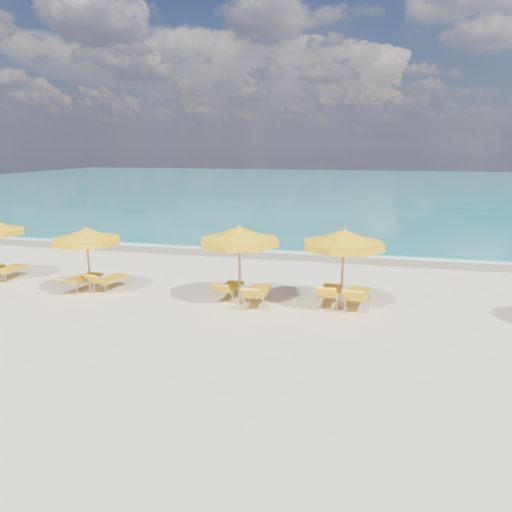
# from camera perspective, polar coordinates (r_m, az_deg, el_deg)

# --- Properties ---
(ground_plane) EXTENTS (120.00, 120.00, 0.00)m
(ground_plane) POSITION_cam_1_polar(r_m,az_deg,el_deg) (16.57, -1.24, -5.15)
(ground_plane) COLOR beige
(ocean) EXTENTS (120.00, 80.00, 0.30)m
(ocean) POSITION_cam_1_polar(r_m,az_deg,el_deg) (63.57, 10.11, 7.81)
(ocean) COLOR #147072
(ocean) RESTS_ON ground
(wet_sand_band) EXTENTS (120.00, 2.60, 0.01)m
(wet_sand_band) POSITION_cam_1_polar(r_m,az_deg,el_deg) (23.55, 3.41, 0.18)
(wet_sand_band) COLOR tan
(wet_sand_band) RESTS_ON ground
(foam_line) EXTENTS (120.00, 1.20, 0.03)m
(foam_line) POSITION_cam_1_polar(r_m,az_deg,el_deg) (24.32, 3.76, 0.57)
(foam_line) COLOR white
(foam_line) RESTS_ON ground
(whitecap_near) EXTENTS (14.00, 0.36, 0.05)m
(whitecap_near) POSITION_cam_1_polar(r_m,az_deg,el_deg) (34.16, -3.61, 4.04)
(whitecap_near) COLOR white
(whitecap_near) RESTS_ON ground
(whitecap_far) EXTENTS (18.00, 0.30, 0.05)m
(whitecap_far) POSITION_cam_1_polar(r_m,az_deg,el_deg) (39.75, 19.33, 4.56)
(whitecap_far) COLOR white
(whitecap_far) RESTS_ON ground
(umbrella_3) EXTENTS (2.71, 2.71, 2.36)m
(umbrella_3) POSITION_cam_1_polar(r_m,az_deg,el_deg) (17.89, -18.80, 2.14)
(umbrella_3) COLOR #AA7C55
(umbrella_3) RESTS_ON ground
(umbrella_4) EXTENTS (2.72, 2.72, 2.61)m
(umbrella_4) POSITION_cam_1_polar(r_m,az_deg,el_deg) (15.69, -1.92, 2.23)
(umbrella_4) COLOR #AA7C55
(umbrella_4) RESTS_ON ground
(umbrella_5) EXTENTS (3.07, 3.07, 2.59)m
(umbrella_5) POSITION_cam_1_polar(r_m,az_deg,el_deg) (15.46, 9.98, 1.83)
(umbrella_5) COLOR #AA7C55
(umbrella_5) RESTS_ON ground
(lounger_2_right) EXTENTS (0.68, 1.86, 0.83)m
(lounger_2_right) POSITION_cam_1_polar(r_m,az_deg,el_deg) (21.37, -26.38, -1.79)
(lounger_2_right) COLOR #A5A8AD
(lounger_2_right) RESTS_ON ground
(lounger_3_left) EXTENTS (0.95, 2.05, 0.73)m
(lounger_3_left) POSITION_cam_1_polar(r_m,az_deg,el_deg) (18.86, -19.24, -2.93)
(lounger_3_left) COLOR #A5A8AD
(lounger_3_left) RESTS_ON ground
(lounger_3_right) EXTENTS (0.90, 1.83, 0.80)m
(lounger_3_right) POSITION_cam_1_polar(r_m,az_deg,el_deg) (18.57, -16.32, -3.01)
(lounger_3_right) COLOR #A5A8AD
(lounger_3_right) RESTS_ON ground
(lounger_4_left) EXTENTS (0.65, 1.81, 0.78)m
(lounger_4_left) POSITION_cam_1_polar(r_m,az_deg,el_deg) (16.85, -3.00, -4.08)
(lounger_4_left) COLOR #A5A8AD
(lounger_4_left) RESTS_ON ground
(lounger_4_right) EXTENTS (0.74, 1.98, 0.87)m
(lounger_4_right) POSITION_cam_1_polar(r_m,az_deg,el_deg) (16.18, 0.17, -4.69)
(lounger_4_right) COLOR #A5A8AD
(lounger_4_right) RESTS_ON ground
(lounger_5_left) EXTENTS (0.74, 2.01, 0.89)m
(lounger_5_left) POSITION_cam_1_polar(r_m,az_deg,el_deg) (16.38, 8.49, -4.61)
(lounger_5_left) COLOR #A5A8AD
(lounger_5_left) RESTS_ON ground
(lounger_5_right) EXTENTS (0.82, 2.00, 0.88)m
(lounger_5_right) POSITION_cam_1_polar(r_m,az_deg,el_deg) (16.22, 11.52, -4.91)
(lounger_5_right) COLOR #A5A8AD
(lounger_5_right) RESTS_ON ground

